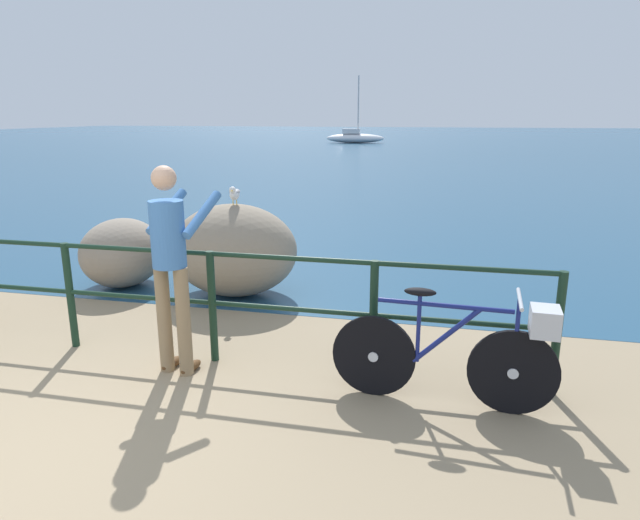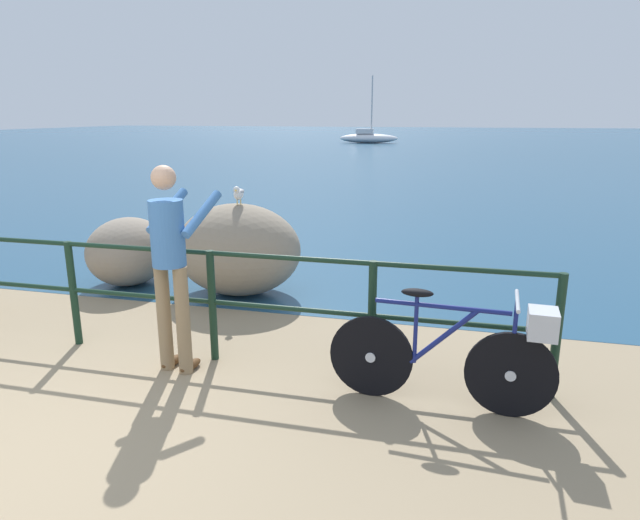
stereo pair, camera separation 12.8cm
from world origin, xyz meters
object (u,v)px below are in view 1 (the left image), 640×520
Objects in this scene: person_at_railing at (171,261)px; seagull at (234,193)px; breakwater_boulder_left at (122,253)px; breakwater_boulder_main at (234,250)px; sailboat at (355,137)px; bicycle at (462,350)px.

person_at_railing is 5.20× the size of seagull.
seagull is at bearing -2.20° from breakwater_boulder_left.
breakwater_boulder_left is 1.79m from seagull.
sailboat is at bearing 96.94° from breakwater_boulder_main.
breakwater_boulder_main is 1.34× the size of breakwater_boulder_left.
bicycle is 4.96× the size of seagull.
breakwater_boulder_main is 36.86m from sailboat.
breakwater_boulder_main reaches higher than bicycle.
sailboat is at bearing 176.04° from seagull.
breakwater_boulder_main is (-0.29, 2.13, -0.43)m from person_at_railing.
seagull is at bearing -88.04° from sailboat.
sailboat is (-4.51, 36.62, -0.84)m from seagull.
bicycle is at bearing 39.33° from seagull.
sailboat reaches higher than breakwater_boulder_left.
person_at_railing is 1.14× the size of breakwater_boulder_main.
breakwater_boulder_main is at bearing 143.90° from bicycle.
sailboat is (-7.12, 38.79, -0.04)m from bicycle.
seagull reaches higher than breakwater_boulder_left.
bicycle is 0.35× the size of sailboat.
person_at_railing is at bearing -88.06° from sailboat.
breakwater_boulder_main reaches higher than breakwater_boulder_left.
breakwater_boulder_left is at bearing -90.50° from sailboat.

